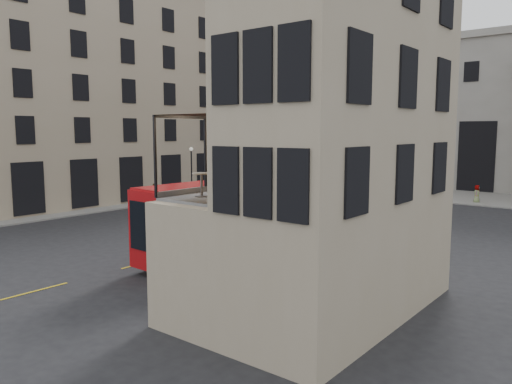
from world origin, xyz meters
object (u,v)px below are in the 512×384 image
Objects in this scene: car_c at (225,197)px; bicycle at (201,223)px; pedestrian_b at (356,186)px; cafe_chair_a at (250,189)px; street_lamp_a at (192,177)px; cafe_chair_d at (330,178)px; cyclist at (272,203)px; traffic_light_far at (269,171)px; car_b at (371,201)px; bus_near at (224,215)px; pedestrian_d at (477,194)px; pedestrian_c at (398,184)px; cafe_table_far at (296,170)px; street_lamp_b at (367,172)px; pedestrian_a at (293,181)px; cafe_chair_b at (279,185)px; car_a at (310,197)px; cafe_table_mid at (265,173)px; cafe_table_near at (202,181)px; pedestrian_e at (154,194)px; cafe_chair_c at (285,184)px; bus_far at (323,173)px; traffic_light_near at (290,196)px.

car_c is 2.65× the size of bicycle.
pedestrian_b is 37.88m from cafe_chair_a.
pedestrian_b is at bearing 54.54° from street_lamp_a.
cafe_chair_a is 4.96m from cafe_chair_d.
traffic_light_far is at bearing 30.71° from cyclist.
traffic_light_far is 14.32m from car_b.
street_lamp_a is 0.50× the size of bus_near.
pedestrian_d is at bearing -158.41° from car_c.
pedestrian_c is 2.27× the size of cafe_table_far.
street_lamp_b is 33.29m from cafe_table_far.
car_c is at bearing -68.06° from pedestrian_a.
pedestrian_d is at bearing 93.25° from cafe_chair_b.
car_c is 4.77× the size of cafe_chair_b.
cyclist is at bearing 58.15° from pedestrian_c.
cafe_table_far reaches higher than cyclist.
cafe_chair_b reaches higher than bus_near.
car_a is at bearing 18.32° from bicycle.
cafe_chair_d reaches higher than cafe_table_mid.
pedestrian_c is 2.11× the size of cafe_table_near.
street_lamp_b is 6.78× the size of cafe_chair_a.
pedestrian_e reaches higher than car_c.
cafe_table_far reaches higher than street_lamp_a.
cafe_chair_c is at bearing 111.41° from cafe_chair_b.
traffic_light_far is at bearing 178.01° from bus_far.
car_a is 15.01m from bicycle.
pedestrian_c is 41.96m from cafe_chair_a.
car_b is (5.44, 1.74, -0.01)m from car_a.
pedestrian_b is at bearing 104.98° from traffic_light_near.
car_c is (-13.45, 14.97, -1.71)m from bus_near.
traffic_light_far is 10.20m from street_lamp_a.
bus_near is 11.20× the size of cafe_chair_d.
pedestrian_d is at bearing 92.75° from cafe_chair_c.
pedestrian_d is (9.59, -3.90, -0.01)m from pedestrian_c.
cafe_table_near reaches higher than bus_near.
pedestrian_e reaches higher than pedestrian_d.
pedestrian_c is at bearing 106.41° from cafe_chair_c.
cafe_chair_b reaches higher than pedestrian_d.
car_a is 4.01× the size of cafe_chair_b.
bus_far reaches higher than traffic_light_near.
street_lamp_b is 37.82m from cafe_chair_b.
bicycle is 16.42m from cafe_chair_c.
cyclist is 2.30× the size of cafe_chair_a.
bicycle is (0.50, -15.00, -0.20)m from car_a.
car_a is 0.98× the size of car_b.
car_c is at bearing -142.57° from car_b.
car_c is 15.62m from pedestrian_b.
cafe_chair_c reaches higher than cyclist.
cafe_chair_c reaches higher than street_lamp_b.
traffic_light_near is 4.83× the size of cafe_chair_a.
traffic_light_near is at bearing 132.41° from cafe_chair_d.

